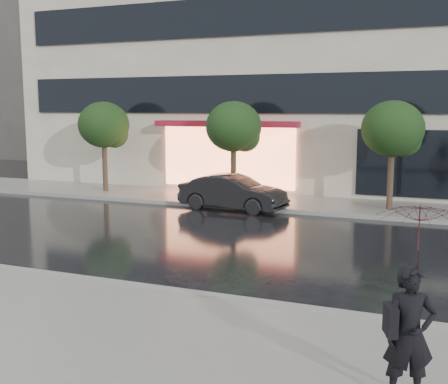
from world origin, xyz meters
The scene contains 11 objects.
ground centered at (0.00, 0.00, 0.00)m, with size 120.00×120.00×0.00m, color black.
sidewalk_near centered at (0.00, -3.25, 0.06)m, with size 60.00×4.50×0.12m, color slate.
sidewalk_far centered at (0.00, 10.25, 0.06)m, with size 60.00×3.50×0.12m, color slate.
curb_near centered at (0.00, -1.00, 0.07)m, with size 60.00×0.25×0.14m, color gray.
curb_far centered at (0.00, 8.50, 0.07)m, with size 60.00×0.25×0.14m, color gray.
bg_building_left centered at (-28.00, 26.00, 6.00)m, with size 14.00×10.00×12.00m, color #59544F.
tree_far_west centered at (-8.94, 10.03, 2.92)m, with size 2.20×2.20×3.99m.
tree_mid_west centered at (-2.94, 10.03, 2.92)m, with size 2.20×2.20×3.99m.
tree_mid_east centered at (3.06, 10.03, 2.92)m, with size 2.20×2.20×3.99m.
parked_car centered at (-2.37, 8.30, 0.65)m, with size 1.38×3.96×1.31m, color black.
pedestrian_with_umbrella centered at (4.60, -3.73, 1.78)m, with size 1.32×1.34×2.50m.
Camera 1 is at (4.89, -10.64, 3.73)m, focal length 45.00 mm.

